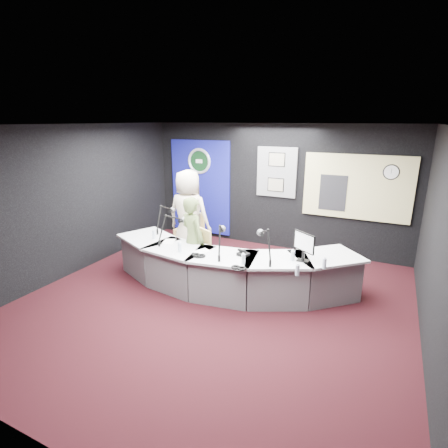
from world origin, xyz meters
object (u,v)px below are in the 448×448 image
at_px(armchair_right, 193,254).
at_px(person_man, 188,215).
at_px(armchair_left, 189,236).
at_px(broadcast_desk, 226,268).
at_px(person_woman, 193,240).

xyz_separation_m(armchair_right, person_man, (-0.64, 0.91, 0.44)).
bearing_deg(armchair_left, broadcast_desk, -28.19).
bearing_deg(armchair_right, broadcast_desk, 23.06).
bearing_deg(armchair_right, person_woman, 0.00).
relative_size(broadcast_desk, armchair_left, 4.51).
bearing_deg(person_man, armchair_right, 122.09).
relative_size(armchair_left, person_woman, 0.63).
xyz_separation_m(armchair_right, person_woman, (0.00, 0.00, 0.28)).
relative_size(armchair_left, armchair_right, 0.97).
height_order(armchair_right, person_woman, person_woman).
xyz_separation_m(armchair_left, armchair_right, (0.64, -0.91, 0.01)).
height_order(broadcast_desk, armchair_right, armchair_right).
height_order(broadcast_desk, person_man, person_man).
relative_size(broadcast_desk, armchair_right, 4.38).
xyz_separation_m(broadcast_desk, armchair_right, (-0.68, 0.05, 0.14)).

